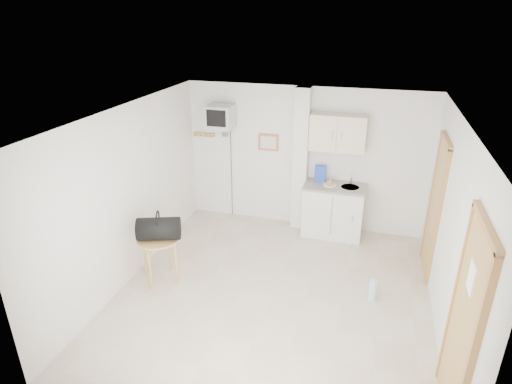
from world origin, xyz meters
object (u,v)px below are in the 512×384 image
(crt_television, at_px, (221,118))
(water_bottle, at_px, (373,290))
(duffel_bag, at_px, (159,229))
(round_table, at_px, (159,244))

(crt_television, height_order, water_bottle, crt_television)
(water_bottle, bearing_deg, duffel_bag, -172.69)
(round_table, xyz_separation_m, duffel_bag, (0.04, -0.03, 0.26))
(crt_television, bearing_deg, water_bottle, -32.39)
(crt_television, bearing_deg, round_table, -95.41)
(duffel_bag, bearing_deg, water_bottle, -12.32)
(crt_television, height_order, round_table, crt_television)
(round_table, distance_m, water_bottle, 3.04)
(crt_television, distance_m, duffel_bag, 2.40)
(round_table, height_order, duffel_bag, duffel_bag)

